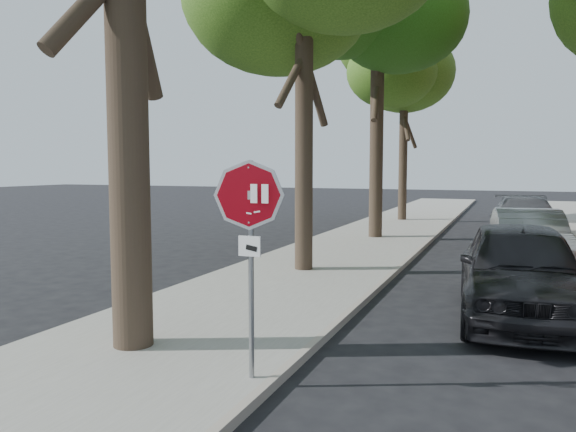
% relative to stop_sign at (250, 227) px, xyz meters
% --- Properties ---
extents(ground, '(120.00, 120.00, 0.00)m').
position_rel_stop_sign_xyz_m(ground, '(0.70, 0.03, -1.95)').
color(ground, black).
rests_on(ground, ground).
extents(sidewalk_left, '(4.00, 55.00, 0.12)m').
position_rel_stop_sign_xyz_m(sidewalk_left, '(-1.80, 12.03, -1.89)').
color(sidewalk_left, gray).
rests_on(sidewalk_left, ground).
extents(curb_left, '(0.12, 55.00, 0.13)m').
position_rel_stop_sign_xyz_m(curb_left, '(0.25, 12.03, -1.88)').
color(curb_left, '#9E9384').
rests_on(curb_left, ground).
extents(stop_sign, '(0.76, 0.34, 2.61)m').
position_rel_stop_sign_xyz_m(stop_sign, '(0.00, 0.00, 0.00)').
color(stop_sign, gray).
rests_on(stop_sign, sidewalk_left).
extents(tree_mid_b, '(5.88, 5.46, 10.36)m').
position_rel_stop_sign_xyz_m(tree_mid_b, '(-1.72, 14.15, 6.05)').
color(tree_mid_b, black).
rests_on(tree_mid_b, sidewalk_left).
extents(tree_far, '(5.29, 4.91, 9.33)m').
position_rel_stop_sign_xyz_m(tree_far, '(-2.02, 21.14, 5.26)').
color(tree_far, black).
rests_on(tree_far, sidewalk_left).
extents(car_a, '(2.39, 5.14, 1.70)m').
position_rel_stop_sign_xyz_m(car_a, '(3.02, 4.58, -1.10)').
color(car_a, black).
rests_on(car_a, ground).
extents(car_b, '(2.12, 4.80, 1.53)m').
position_rel_stop_sign_xyz_m(car_b, '(3.30, 9.85, -1.18)').
color(car_b, '#929599').
rests_on(car_b, ground).
extents(car_c, '(2.55, 5.64, 1.60)m').
position_rel_stop_sign_xyz_m(car_c, '(3.30, 15.23, -1.15)').
color(car_c, '#505156').
rests_on(car_c, ground).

